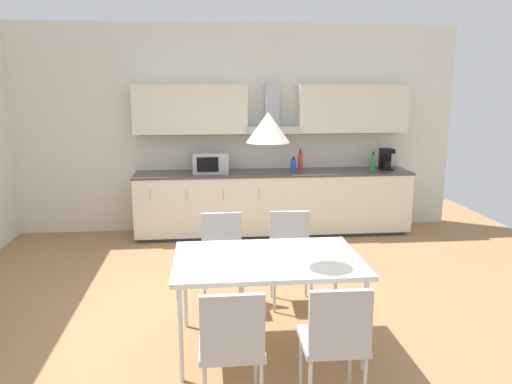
# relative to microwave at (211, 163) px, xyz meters

# --- Properties ---
(ground_plane) EXTENTS (8.50, 8.87, 0.02)m
(ground_plane) POSITION_rel_microwave_xyz_m (0.13, -2.63, -1.03)
(ground_plane) COLOR #9E754C
(wall_back) EXTENTS (6.80, 0.10, 2.89)m
(wall_back) POSITION_rel_microwave_xyz_m (0.13, 0.38, 0.42)
(wall_back) COLOR silver
(wall_back) RESTS_ON ground_plane
(kitchen_counter) EXTENTS (3.81, 0.69, 0.88)m
(kitchen_counter) POSITION_rel_microwave_xyz_m (0.87, 0.00, -0.58)
(kitchen_counter) COLOR #333333
(kitchen_counter) RESTS_ON ground_plane
(backsplash_tile) EXTENTS (3.79, 0.02, 0.48)m
(backsplash_tile) POSITION_rel_microwave_xyz_m (0.87, 0.32, 0.10)
(backsplash_tile) COLOR silver
(backsplash_tile) RESTS_ON kitchen_counter
(upper_wall_cabinets) EXTENTS (3.79, 0.40, 0.66)m
(upper_wall_cabinets) POSITION_rel_microwave_xyz_m (0.87, 0.16, 0.70)
(upper_wall_cabinets) COLOR silver
(microwave) EXTENTS (0.48, 0.35, 0.28)m
(microwave) POSITION_rel_microwave_xyz_m (0.00, 0.00, 0.00)
(microwave) COLOR #ADADB2
(microwave) RESTS_ON kitchen_counter
(coffee_maker) EXTENTS (0.18, 0.19, 0.30)m
(coffee_maker) POSITION_rel_microwave_xyz_m (2.48, 0.03, 0.01)
(coffee_maker) COLOR black
(coffee_maker) RESTS_ON kitchen_counter
(bottle_red) EXTENTS (0.06, 0.06, 0.30)m
(bottle_red) POSITION_rel_microwave_xyz_m (1.25, 0.03, -0.01)
(bottle_red) COLOR red
(bottle_red) RESTS_ON kitchen_counter
(bottle_green) EXTENTS (0.06, 0.06, 0.26)m
(bottle_green) POSITION_rel_microwave_xyz_m (2.30, 0.04, -0.03)
(bottle_green) COLOR green
(bottle_green) RESTS_ON kitchen_counter
(bottle_blue) EXTENTS (0.08, 0.08, 0.21)m
(bottle_blue) POSITION_rel_microwave_xyz_m (1.15, -0.01, -0.05)
(bottle_blue) COLOR blue
(bottle_blue) RESTS_ON kitchen_counter
(dining_table) EXTENTS (1.43, 0.94, 0.75)m
(dining_table) POSITION_rel_microwave_xyz_m (0.39, -3.15, -0.32)
(dining_table) COLOR silver
(dining_table) RESTS_ON ground_plane
(chair_near_right) EXTENTS (0.41, 0.41, 0.87)m
(chair_near_right) POSITION_rel_microwave_xyz_m (0.71, -4.01, -0.49)
(chair_near_right) COLOR #B2B2B7
(chair_near_right) RESTS_ON ground_plane
(chair_near_left) EXTENTS (0.40, 0.40, 0.87)m
(chair_near_left) POSITION_rel_microwave_xyz_m (0.07, -4.01, -0.49)
(chair_near_left) COLOR #B2B2B7
(chair_near_left) RESTS_ON ground_plane
(chair_far_left) EXTENTS (0.40, 0.40, 0.87)m
(chair_far_left) POSITION_rel_microwave_xyz_m (0.07, -2.30, -0.49)
(chair_far_left) COLOR #B2B2B7
(chair_far_left) RESTS_ON ground_plane
(chair_far_right) EXTENTS (0.42, 0.42, 0.87)m
(chair_far_right) POSITION_rel_microwave_xyz_m (0.72, -2.30, -0.49)
(chair_far_right) COLOR #B2B2B7
(chair_far_right) RESTS_ON ground_plane
(pendant_lamp) EXTENTS (0.32, 0.32, 0.22)m
(pendant_lamp) POSITION_rel_microwave_xyz_m (0.39, -3.15, 0.72)
(pendant_lamp) COLOR silver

